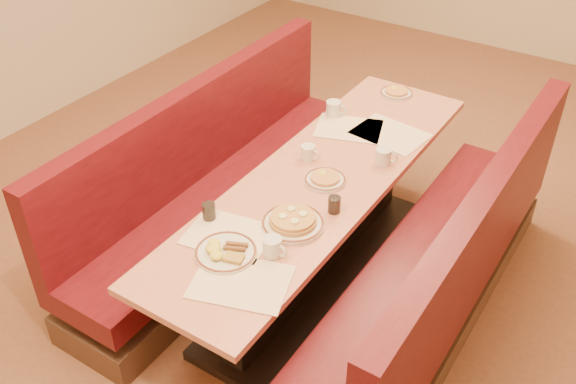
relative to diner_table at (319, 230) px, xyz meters
The scene contains 18 objects.
ground 0.37m from the diner_table, ahead, with size 8.00×8.00×0.00m, color #9E6647.
diner_table is the anchor object (origin of this frame).
booth_left 0.73m from the diner_table, behind, with size 0.55×2.50×1.05m.
booth_right 0.73m from the diner_table, ahead, with size 0.55×2.50×1.05m.
placemat_near_left 0.78m from the diner_table, 100.11° to the right, with size 0.41×0.30×0.00m, color #F6EAC0.
placemat_near_right 0.98m from the diner_table, 82.40° to the right, with size 0.42×0.32×0.00m, color #F6EAC0.
placemat_far_left 0.67m from the diner_table, 102.69° to the left, with size 0.39×0.29×0.00m, color #F6EAC0.
placemat_far_right 0.73m from the diner_table, 78.85° to the left, with size 0.42×0.31×0.00m, color #F6EAC0.
pancake_plate 0.60m from the diner_table, 77.44° to the right, with size 0.31×0.31×0.07m.
eggs_plate 0.89m from the diner_table, 93.68° to the right, with size 0.29×0.29×0.06m.
extra_plate_mid 0.39m from the diner_table, 34.90° to the right, with size 0.23×0.23×0.05m.
extra_plate_far 1.17m from the diner_table, 93.66° to the left, with size 0.22×0.22×0.04m.
coffee_mug_a 0.81m from the diner_table, 78.41° to the right, with size 0.13×0.09×0.10m.
coffee_mug_b 0.46m from the diner_table, 143.93° to the left, with size 0.12×0.08×0.09m.
coffee_mug_c 0.57m from the diner_table, 52.62° to the left, with size 0.13×0.09×0.10m.
coffee_mug_d 0.80m from the diner_table, 114.00° to the left, with size 0.13×0.09×0.10m.
soda_tumbler_near 0.80m from the diner_table, 114.22° to the right, with size 0.07×0.07×0.09m.
soda_tumbler_mid 0.52m from the diner_table, 47.56° to the right, with size 0.06×0.06×0.09m.
Camera 1 is at (1.41, -2.51, 2.75)m, focal length 40.00 mm.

